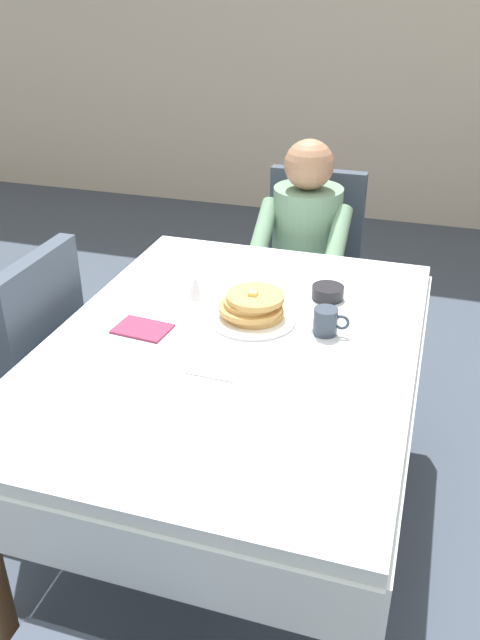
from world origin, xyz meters
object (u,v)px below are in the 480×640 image
object	(u,v)px
diner_person	(304,244)
chair_left_side	(24,359)
plate_breakfast	(253,318)
fork_left_of_plate	(195,314)
breakfast_stack	(253,305)
spoon_near_edge	(211,377)
dining_table_main	(232,365)
chair_diner	(310,259)
bowl_butter	(328,292)
knife_right_of_plate	(309,331)
syrup_pitcher	(196,287)
cup_coffee	(326,321)

from	to	relation	value
diner_person	chair_left_side	distance (m)	1.29
chair_left_side	plate_breakfast	xyz separation A→B (m)	(0.79, 0.14, 0.22)
chair_left_side	fork_left_of_plate	xyz separation A→B (m)	(0.60, 0.12, 0.21)
breakfast_stack	spoon_near_edge	size ratio (longest dim) A/B	1.40
dining_table_main	diner_person	world-z (taller)	diner_person
plate_breakfast	spoon_near_edge	world-z (taller)	plate_breakfast
chair_diner	bowl_butter	xyz separation A→B (m)	(0.22, -0.80, 0.23)
chair_diner	spoon_near_edge	distance (m)	1.40
knife_right_of_plate	spoon_near_edge	distance (m)	0.40
dining_table_main	chair_left_side	size ratio (longest dim) A/B	1.64
fork_left_of_plate	knife_right_of_plate	xyz separation A→B (m)	(0.38, 0.00, 0.00)
chair_diner	knife_right_of_plate	xyz separation A→B (m)	(0.21, -1.04, 0.21)
chair_diner	fork_left_of_plate	distance (m)	1.08
fork_left_of_plate	syrup_pitcher	bearing A→B (deg)	26.02
bowl_butter	cup_coffee	bearing A→B (deg)	-80.95
diner_person	bowl_butter	size ratio (longest dim) A/B	10.18
bowl_butter	chair_left_side	bearing A→B (deg)	-159.58
cup_coffee	fork_left_of_plate	distance (m)	0.43
dining_table_main	fork_left_of_plate	distance (m)	0.23
bowl_butter	spoon_near_edge	world-z (taller)	bowl_butter
dining_table_main	fork_left_of_plate	size ratio (longest dim) A/B	8.47
chair_left_side	dining_table_main	bearing A→B (deg)	-90.00
diner_person	syrup_pitcher	xyz separation A→B (m)	(-0.22, -0.77, 0.11)
diner_person	syrup_pitcher	bearing A→B (deg)	74.11
diner_person	knife_right_of_plate	world-z (taller)	diner_person
dining_table_main	spoon_near_edge	bearing A→B (deg)	-88.46
fork_left_of_plate	knife_right_of_plate	size ratio (longest dim) A/B	0.90
syrup_pitcher	spoon_near_edge	bearing A→B (deg)	-64.76
cup_coffee	spoon_near_edge	distance (m)	0.43
dining_table_main	syrup_pitcher	world-z (taller)	syrup_pitcher
syrup_pitcher	bowl_butter	bearing A→B (deg)	16.07
knife_right_of_plate	bowl_butter	bearing A→B (deg)	1.11
dining_table_main	chair_diner	distance (m)	1.18
cup_coffee	fork_left_of_plate	xyz separation A→B (m)	(-0.43, -0.00, -0.04)
diner_person	spoon_near_edge	size ratio (longest dim) A/B	7.47
syrup_pitcher	knife_right_of_plate	size ratio (longest dim) A/B	0.40
dining_table_main	cup_coffee	size ratio (longest dim) A/B	13.49
breakfast_stack	spoon_near_edge	bearing A→B (deg)	-92.65
cup_coffee	spoon_near_edge	bearing A→B (deg)	-127.33
plate_breakfast	spoon_near_edge	size ratio (longest dim) A/B	1.87
plate_breakfast	cup_coffee	bearing A→B (deg)	-4.31
chair_left_side	knife_right_of_plate	world-z (taller)	chair_left_side
cup_coffee	fork_left_of_plate	size ratio (longest dim) A/B	0.63
chair_left_side	breakfast_stack	world-z (taller)	chair_left_side
breakfast_stack	spoon_near_edge	xyz separation A→B (m)	(-0.02, -0.36, -0.05)
plate_breakfast	bowl_butter	distance (m)	0.30
diner_person	cup_coffee	bearing A→B (deg)	106.11
bowl_butter	spoon_near_edge	distance (m)	0.62
breakfast_stack	syrup_pitcher	world-z (taller)	breakfast_stack
chair_left_side	chair_diner	bearing A→B (deg)	-33.66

